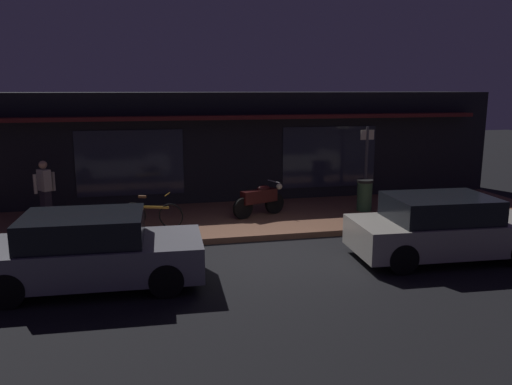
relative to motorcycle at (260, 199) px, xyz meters
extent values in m
plane|color=black|center=(-0.37, -2.94, -0.65)|extent=(60.00, 60.00, 0.00)
cube|color=brown|center=(-0.37, 0.06, -0.57)|extent=(18.00, 4.00, 0.15)
cube|color=black|center=(-0.37, 3.46, 1.15)|extent=(18.00, 2.80, 3.60)
cube|color=#262838|center=(-3.57, 2.04, 0.85)|extent=(3.20, 0.04, 2.00)
cube|color=#262838|center=(2.83, 2.04, 0.85)|extent=(3.20, 0.04, 2.00)
cube|color=#591919|center=(-0.37, 1.81, 2.20)|extent=(16.20, 0.50, 0.12)
cylinder|color=black|center=(-0.54, -0.22, -0.20)|extent=(0.60, 0.34, 0.60)
cylinder|color=black|center=(0.48, 0.20, -0.20)|extent=(0.60, 0.34, 0.60)
cube|color=black|center=(-0.03, -0.01, 0.08)|extent=(1.12, 0.68, 0.36)
ellipsoid|color=black|center=(0.11, 0.04, 0.28)|extent=(0.50, 0.39, 0.20)
sphere|color=#F9EDB7|center=(0.63, 0.26, 0.28)|extent=(0.18, 0.18, 0.18)
cylinder|color=gray|center=(0.45, 0.18, 0.45)|extent=(0.24, 0.52, 0.03)
torus|color=black|center=(-3.49, -0.45, -0.17)|extent=(0.63, 0.26, 0.66)
torus|color=black|center=(-2.55, -0.79, -0.17)|extent=(0.63, 0.26, 0.66)
cube|color=#B78C2D|center=(-3.02, -0.62, 0.05)|extent=(0.86, 0.34, 0.06)
cube|color=brown|center=(-3.26, -0.53, 0.32)|extent=(0.22, 0.14, 0.06)
cylinder|color=#B78C2D|center=(-2.63, -0.76, 0.40)|extent=(0.17, 0.40, 0.02)
cube|color=#28232D|center=(-5.83, 0.72, -0.07)|extent=(0.33, 0.34, 0.85)
cube|color=#B2AD9E|center=(-5.83, 0.72, 0.64)|extent=(0.41, 0.44, 0.58)
sphere|color=tan|center=(-5.83, 0.72, 1.06)|extent=(0.22, 0.22, 0.22)
cylinder|color=#B2AD9E|center=(-6.03, 0.56, 0.57)|extent=(0.13, 0.13, 0.52)
cylinder|color=#B2AD9E|center=(-5.62, 0.88, 0.57)|extent=(0.13, 0.13, 0.52)
cylinder|color=#47474C|center=(3.67, 1.02, 0.70)|extent=(0.09, 0.09, 2.40)
cube|color=beige|center=(3.67, 1.02, 1.65)|extent=(0.44, 0.03, 0.30)
cylinder|color=#2D4C33|center=(3.18, -0.04, -0.07)|extent=(0.44, 0.44, 0.85)
cylinder|color=black|center=(3.18, -0.04, 0.39)|extent=(0.48, 0.48, 0.08)
cylinder|color=black|center=(-2.82, -3.37, -0.33)|extent=(0.65, 0.25, 0.64)
cylinder|color=black|center=(-2.89, -4.93, -0.33)|extent=(0.65, 0.25, 0.64)
cylinder|color=black|center=(-5.52, -3.25, -0.33)|extent=(0.65, 0.25, 0.64)
cylinder|color=black|center=(-5.58, -4.81, -0.33)|extent=(0.65, 0.25, 0.64)
cube|color=slate|center=(-4.20, -4.09, -0.10)|extent=(4.17, 1.93, 0.68)
cube|color=black|center=(-4.35, -4.08, 0.45)|extent=(2.27, 1.69, 0.64)
cylinder|color=black|center=(4.65, -3.35, -0.33)|extent=(0.65, 0.25, 0.64)
cylinder|color=black|center=(1.95, -3.22, -0.33)|extent=(0.65, 0.25, 0.64)
cylinder|color=black|center=(1.87, -4.78, -0.33)|extent=(0.65, 0.25, 0.64)
cube|color=#9E998E|center=(3.26, -4.06, -0.10)|extent=(4.18, 1.96, 0.68)
cube|color=black|center=(3.11, -4.06, 0.45)|extent=(2.28, 1.71, 0.64)
camera|label=1|loc=(-3.21, -13.82, 3.08)|focal=35.94mm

